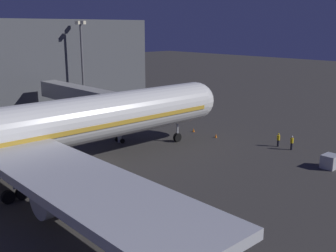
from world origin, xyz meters
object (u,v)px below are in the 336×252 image
(jet_bridge, at_px, (90,98))
(apron_floodlight_mast, at_px, (82,60))
(traffic_cone_nose_starboard, at_px, (194,130))
(ground_crew_marshaller_fwd, at_px, (292,142))
(baggage_container_near_belt, at_px, (330,161))
(ground_crew_by_belt_loader, at_px, (278,139))
(traffic_cone_nose_port, at_px, (216,136))

(jet_bridge, distance_m, apron_floodlight_mast, 15.57)
(traffic_cone_nose_starboard, bearing_deg, apron_floodlight_mast, 11.05)
(ground_crew_marshaller_fwd, bearing_deg, baggage_container_near_belt, 155.63)
(baggage_container_near_belt, relative_size, traffic_cone_nose_starboard, 3.33)
(jet_bridge, height_order, ground_crew_by_belt_loader, jet_bridge)
(traffic_cone_nose_port, bearing_deg, ground_crew_by_belt_loader, -162.58)
(apron_floodlight_mast, bearing_deg, baggage_container_near_belt, -174.65)
(ground_crew_marshaller_fwd, bearing_deg, jet_bridge, 29.53)
(ground_crew_by_belt_loader, bearing_deg, traffic_cone_nose_starboard, 11.66)
(ground_crew_by_belt_loader, bearing_deg, apron_floodlight_mast, 11.26)
(jet_bridge, xyz_separation_m, baggage_container_near_belt, (-31.44, -11.12, -4.51))
(ground_crew_marshaller_fwd, xyz_separation_m, traffic_cone_nose_starboard, (14.84, 2.61, -0.75))
(jet_bridge, relative_size, traffic_cone_nose_starboard, 41.62)
(baggage_container_near_belt, height_order, ground_crew_marshaller_fwd, ground_crew_marshaller_fwd)
(jet_bridge, bearing_deg, traffic_cone_nose_port, -141.51)
(apron_floodlight_mast, distance_m, traffic_cone_nose_port, 29.57)
(baggage_container_near_belt, bearing_deg, apron_floodlight_mast, 5.35)
(jet_bridge, xyz_separation_m, traffic_cone_nose_starboard, (-10.04, -11.48, -4.99))
(apron_floodlight_mast, relative_size, baggage_container_near_belt, 8.91)
(jet_bridge, height_order, baggage_container_near_belt, jet_bridge)
(traffic_cone_nose_port, bearing_deg, apron_floodlight_mast, 9.33)
(ground_crew_by_belt_loader, xyz_separation_m, ground_crew_marshaller_fwd, (-1.99, 0.04, 0.03))
(apron_floodlight_mast, height_order, ground_crew_by_belt_loader, apron_floodlight_mast)
(baggage_container_near_belt, relative_size, ground_crew_by_belt_loader, 1.02)
(ground_crew_by_belt_loader, height_order, ground_crew_marshaller_fwd, ground_crew_marshaller_fwd)
(apron_floodlight_mast, xyz_separation_m, ground_crew_by_belt_loader, (-36.15, -7.20, -8.58))
(jet_bridge, distance_m, ground_crew_marshaller_fwd, 28.91)
(jet_bridge, relative_size, baggage_container_near_belt, 12.49)
(jet_bridge, bearing_deg, baggage_container_near_belt, -160.52)
(ground_crew_by_belt_loader, xyz_separation_m, traffic_cone_nose_starboard, (12.85, 2.65, -0.72))
(baggage_container_near_belt, bearing_deg, ground_crew_by_belt_loader, -19.41)
(baggage_container_near_belt, xyz_separation_m, traffic_cone_nose_starboard, (21.40, -0.36, -0.48))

